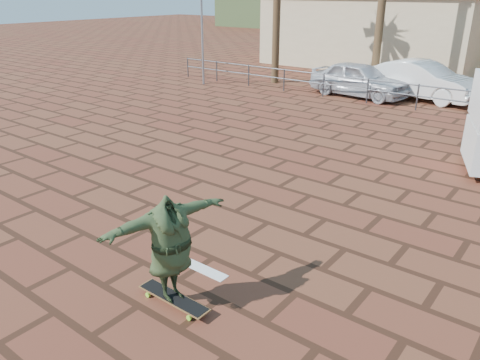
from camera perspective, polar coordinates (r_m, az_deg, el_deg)
name	(u,v)px	position (r m, az deg, el deg)	size (l,w,h in m)	color
ground	(209,226)	(9.21, -3.84, -5.64)	(120.00, 120.00, 0.00)	brown
paint_stripe	(193,264)	(8.04, -5.78, -10.20)	(1.40, 0.22, 0.01)	white
guardrail	(418,93)	(19.20, 20.87, 9.93)	(24.06, 0.06, 1.00)	#47494F
building_west	(376,26)	(30.36, 16.30, 17.58)	(12.60, 7.60, 4.50)	beige
longboard	(174,298)	(7.13, -8.09, -14.09)	(1.24, 0.29, 0.12)	olive
skateboarder	(170,249)	(6.68, -8.48, -8.30)	(2.00, 0.54, 1.63)	#314123
car_silver	(359,79)	(21.08, 14.33, 11.81)	(1.72, 4.28, 1.46)	silver
car_white	(421,80)	(21.35, 21.21, 11.28)	(1.65, 4.74, 1.56)	white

